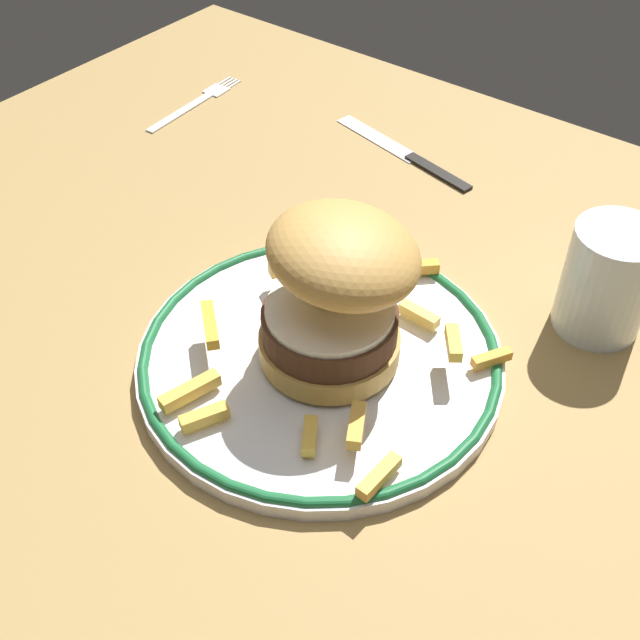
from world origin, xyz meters
TOP-DOWN VIEW (x-y plane):
  - ground_plane at (0.00, 0.00)cm, footprint 112.89×83.59cm
  - dinner_plate at (-3.93, -2.54)cm, footprint 26.89×26.89cm
  - burger at (-3.01, -1.82)cm, footprint 15.15×15.10cm
  - fries_pile at (-3.41, -1.92)cm, footprint 20.77×25.04cm
  - water_glass at (10.29, 14.13)cm, footprint 6.65×6.65cm
  - fork at (-39.05, 20.66)cm, footprint 2.34×14.46cm
  - knife at (-13.97, 25.57)cm, footprint 17.91×5.24cm

SIDE VIEW (x-z plane):
  - ground_plane at x=0.00cm, z-range -4.00..0.00cm
  - fork at x=-39.05cm, z-range 0.00..0.36cm
  - knife at x=-13.97cm, z-range -0.09..0.61cm
  - dinner_plate at x=-3.93cm, z-range 0.04..1.64cm
  - fries_pile at x=-3.41cm, z-range 1.12..3.86cm
  - water_glass at x=10.29cm, z-range -0.66..8.19cm
  - burger at x=-3.01cm, z-range 1.38..13.41cm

